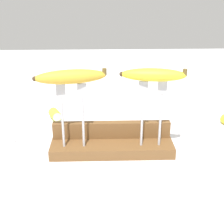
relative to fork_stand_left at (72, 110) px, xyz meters
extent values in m
plane|color=silver|center=(0.11, 0.02, -0.15)|extent=(3.00, 3.00, 0.00)
cube|color=brown|center=(0.11, 0.02, -0.13)|extent=(0.36, 0.10, 0.03)
cube|color=brown|center=(0.11, 0.05, -0.09)|extent=(0.36, 0.02, 0.05)
cylinder|color=#B2B2B7|center=(-0.03, 0.00, -0.04)|extent=(0.01, 0.01, 0.15)
cube|color=#B2B2B7|center=(-0.03, 0.00, 0.06)|extent=(0.03, 0.01, 0.04)
cylinder|color=#B2B2B7|center=(0.03, 0.00, -0.04)|extent=(0.01, 0.01, 0.15)
cube|color=#B2B2B7|center=(0.03, 0.00, 0.06)|extent=(0.03, 0.01, 0.04)
cylinder|color=#B2B2B7|center=(0.20, 0.00, -0.03)|extent=(0.01, 0.01, 0.16)
cube|color=#B2B2B7|center=(0.20, 0.00, 0.06)|extent=(0.03, 0.01, 0.04)
cylinder|color=#B2B2B7|center=(0.25, 0.00, -0.03)|extent=(0.01, 0.01, 0.16)
cube|color=#B2B2B7|center=(0.25, 0.00, 0.06)|extent=(0.03, 0.01, 0.04)
ellipsoid|color=gold|center=(0.00, 0.00, 0.10)|extent=(0.20, 0.08, 0.04)
cylinder|color=brown|center=(0.09, 0.02, 0.11)|extent=(0.01, 0.01, 0.02)
sphere|color=#3F2D19|center=(-0.09, -0.02, 0.10)|extent=(0.01, 0.01, 0.01)
ellipsoid|color=yellow|center=(0.22, 0.00, 0.10)|extent=(0.18, 0.06, 0.04)
cylinder|color=brown|center=(0.31, -0.01, 0.11)|extent=(0.01, 0.01, 0.02)
sphere|color=#3F2D19|center=(0.14, 0.01, 0.10)|extent=(0.01, 0.01, 0.01)
cylinder|color=#B2B2B7|center=(-0.14, 0.03, -0.14)|extent=(0.12, 0.11, 0.01)
cube|color=#B2B2B7|center=(-0.21, 0.10, -0.14)|extent=(0.04, 0.04, 0.01)
cylinder|color=beige|center=(0.52, 0.22, -0.13)|extent=(0.03, 0.01, 0.03)
cylinder|color=#B2C138|center=(-0.09, 0.27, -0.13)|extent=(0.05, 0.06, 0.04)
cylinder|color=beige|center=(-0.08, 0.25, -0.13)|extent=(0.03, 0.02, 0.03)
camera|label=1|loc=(0.08, -0.86, 0.35)|focal=53.01mm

